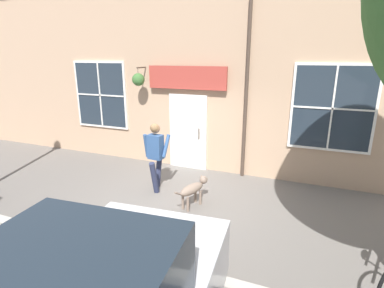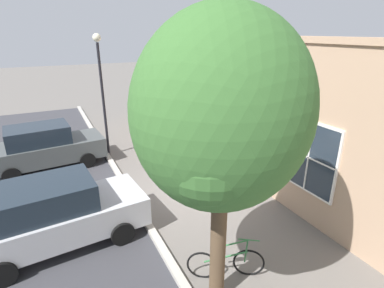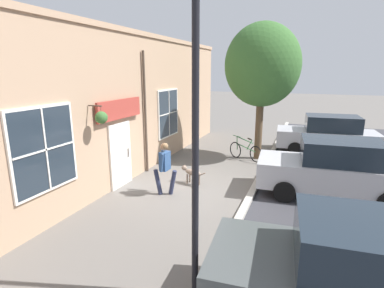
{
  "view_description": "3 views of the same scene",
  "coord_description": "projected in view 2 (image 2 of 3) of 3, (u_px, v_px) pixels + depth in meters",
  "views": [
    {
      "loc": [
        5.34,
        2.69,
        3.11
      ],
      "look_at": [
        -1.08,
        0.1,
        1.06
      ],
      "focal_mm": 28.0,
      "sensor_mm": 36.0,
      "label": 1
    },
    {
      "loc": [
        4.03,
        8.43,
        5.17
      ],
      "look_at": [
        -0.65,
        -1.02,
        1.18
      ],
      "focal_mm": 28.0,
      "sensor_mm": 36.0,
      "label": 2
    },
    {
      "loc": [
        3.44,
        -8.29,
        3.72
      ],
      "look_at": [
        -0.41,
        1.45,
        1.14
      ],
      "focal_mm": 28.0,
      "sensor_mm": 36.0,
      "label": 3
    }
  ],
  "objects": [
    {
      "name": "ground_plane",
      "position": [
        188.0,
        187.0,
        10.56
      ],
      "size": [
        90.0,
        90.0,
        0.0
      ],
      "primitive_type": "plane",
      "color": "#66605B"
    },
    {
      "name": "storefront_facade",
      "position": [
        247.0,
        110.0,
        10.65
      ],
      "size": [
        0.95,
        18.0,
        5.05
      ],
      "color": "tan",
      "rests_on": "ground_plane"
    },
    {
      "name": "pedestrian_walking",
      "position": [
        194.0,
        154.0,
        10.91
      ],
      "size": [
        0.74,
        0.58,
        1.64
      ],
      "color": "#282D47",
      "rests_on": "ground_plane"
    },
    {
      "name": "dog_on_leash",
      "position": [
        197.0,
        183.0,
        9.99
      ],
      "size": [
        1.05,
        0.44,
        0.61
      ],
      "color": "#7F6B5B",
      "rests_on": "ground_plane"
    },
    {
      "name": "street_tree_by_curb",
      "position": [
        222.0,
        118.0,
        4.82
      ],
      "size": [
        3.06,
        2.75,
        5.62
      ],
      "color": "brown",
      "rests_on": "ground_plane"
    },
    {
      "name": "leaning_bicycle",
      "position": [
        226.0,
        262.0,
        6.62
      ],
      "size": [
        1.57,
        0.82,
        1.01
      ],
      "color": "black",
      "rests_on": "ground_plane"
    },
    {
      "name": "parked_car_nearest_curb",
      "position": [
        45.0,
        147.0,
        11.83
      ],
      "size": [
        4.43,
        2.21,
        1.75
      ],
      "color": "#474C4C",
      "rests_on": "ground_plane"
    },
    {
      "name": "parked_car_mid_block",
      "position": [
        55.0,
        214.0,
        7.49
      ],
      "size": [
        4.43,
        2.21,
        1.75
      ],
      "color": "#B7B7BC",
      "rests_on": "ground_plane"
    },
    {
      "name": "street_lamp",
      "position": [
        101.0,
        80.0,
        12.16
      ],
      "size": [
        0.32,
        0.32,
        5.09
      ],
      "color": "black",
      "rests_on": "ground_plane"
    }
  ]
}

